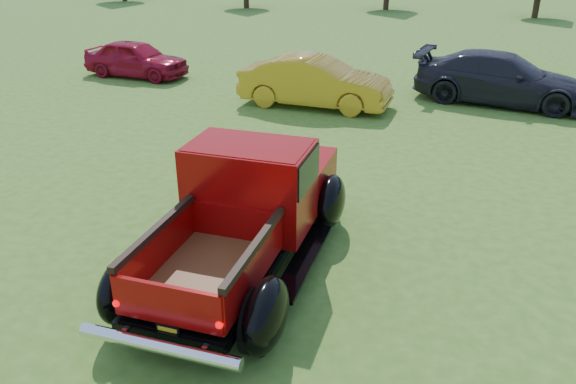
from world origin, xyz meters
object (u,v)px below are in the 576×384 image
object	(u,v)px
show_car_red	(136,59)
show_car_yellow	(315,82)
pickup_truck	(251,205)
show_car_grey	(502,78)

from	to	relation	value
show_car_red	show_car_yellow	bearing A→B (deg)	-99.00
pickup_truck	show_car_yellow	world-z (taller)	pickup_truck
pickup_truck	show_car_grey	size ratio (longest dim) A/B	1.01
show_car_yellow	show_car_red	bearing A→B (deg)	78.79
pickup_truck	show_car_grey	distance (m)	11.21
show_car_grey	show_car_yellow	bearing A→B (deg)	120.15
show_car_yellow	show_car_grey	distance (m)	5.59
show_car_red	show_car_grey	bearing A→B (deg)	-83.84
show_car_red	show_car_grey	xyz separation A→B (m)	(12.19, 0.45, 0.10)
show_car_yellow	pickup_truck	bearing A→B (deg)	-169.37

